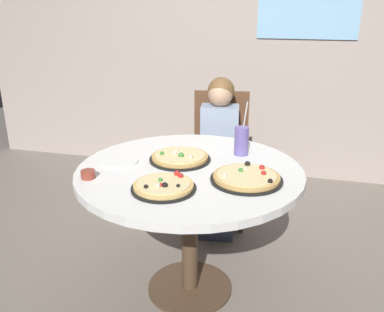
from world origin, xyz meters
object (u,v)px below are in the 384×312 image
object	(u,v)px
pizza_veggie	(180,157)
pizza_cheese	(164,186)
plate_small	(121,162)
dining_table	(190,186)
chair_wooden	(220,150)
diner_child	(218,165)
sauce_bowl	(88,174)
pizza_pepperoni	(247,178)
soda_cup	(241,141)

from	to	relation	value
pizza_veggie	pizza_cheese	xyz separation A→B (m)	(0.03, -0.38, 0.00)
pizza_cheese	plate_small	size ratio (longest dim) A/B	1.67
dining_table	plate_small	world-z (taller)	plate_small
chair_wooden	diner_child	size ratio (longest dim) A/B	0.88
pizza_veggie	sauce_bowl	bearing A→B (deg)	-136.60
chair_wooden	pizza_pepperoni	size ratio (longest dim) A/B	2.72
chair_wooden	dining_table	bearing A→B (deg)	-89.24
pizza_pepperoni	plate_small	xyz separation A→B (m)	(-0.68, 0.07, -0.01)
sauce_bowl	plate_small	bearing A→B (deg)	73.34
chair_wooden	plate_small	xyz separation A→B (m)	(-0.36, -0.95, 0.22)
dining_table	chair_wooden	size ratio (longest dim) A/B	1.23
diner_child	pizza_veggie	xyz separation A→B (m)	(-0.09, -0.65, 0.28)
sauce_bowl	dining_table	bearing A→B (deg)	28.93
pizza_cheese	plate_small	xyz separation A→B (m)	(-0.33, 0.27, -0.01)
diner_child	soda_cup	world-z (taller)	diner_child
sauce_bowl	diner_child	bearing A→B (deg)	65.45
dining_table	sauce_bowl	bearing A→B (deg)	-151.07
pizza_pepperoni	plate_small	distance (m)	0.69
chair_wooden	soda_cup	xyz separation A→B (m)	(0.24, -0.66, 0.30)
diner_child	pizza_pepperoni	size ratio (longest dim) A/B	3.10
pizza_cheese	pizza_pepperoni	xyz separation A→B (m)	(0.35, 0.19, -0.00)
chair_wooden	pizza_cheese	size ratio (longest dim) A/B	3.16
dining_table	soda_cup	bearing A→B (deg)	50.28
diner_child	plate_small	bearing A→B (deg)	-116.80
soda_cup	plate_small	size ratio (longest dim) A/B	1.71
dining_table	pizza_cheese	world-z (taller)	pizza_cheese
pizza_pepperoni	sauce_bowl	size ratio (longest dim) A/B	4.98
sauce_bowl	pizza_pepperoni	bearing A→B (deg)	12.07
dining_table	sauce_bowl	size ratio (longest dim) A/B	16.73
chair_wooden	soda_cup	size ratio (longest dim) A/B	3.09
diner_child	pizza_cheese	size ratio (longest dim) A/B	3.60
soda_cup	pizza_cheese	bearing A→B (deg)	-116.53
pizza_cheese	pizza_pepperoni	distance (m)	0.40
pizza_pepperoni	plate_small	world-z (taller)	pizza_pepperoni
dining_table	pizza_cheese	bearing A→B (deg)	-99.87
sauce_bowl	chair_wooden	bearing A→B (deg)	69.82
pizza_veggie	plate_small	distance (m)	0.32
dining_table	sauce_bowl	world-z (taller)	sauce_bowl
diner_child	pizza_pepperoni	world-z (taller)	diner_child
chair_wooden	sauce_bowl	distance (m)	1.28
soda_cup	diner_child	bearing A→B (deg)	114.37
pizza_veggie	soda_cup	xyz separation A→B (m)	(0.31, 0.17, 0.06)
diner_child	pizza_pepperoni	distance (m)	0.93
pizza_pepperoni	chair_wooden	bearing A→B (deg)	107.33
pizza_cheese	sauce_bowl	xyz separation A→B (m)	(-0.40, 0.03, 0.00)
diner_child	plate_small	distance (m)	0.90
pizza_cheese	soda_cup	xyz separation A→B (m)	(0.28, 0.55, 0.06)
dining_table	pizza_cheese	xyz separation A→B (m)	(-0.05, -0.28, 0.12)
chair_wooden	pizza_pepperoni	bearing A→B (deg)	-72.67
diner_child	soda_cup	xyz separation A→B (m)	(0.22, -0.48, 0.35)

